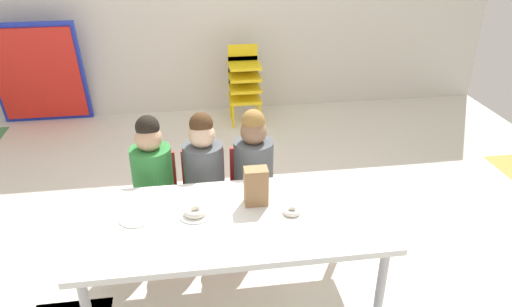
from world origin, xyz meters
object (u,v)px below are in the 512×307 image
(craft_table, at_px, (232,225))
(seated_child_near_camera, at_px, (152,169))
(paper_bag_brown, at_px, (256,186))
(seated_child_far_right, at_px, (253,162))
(donut_powdered_on_plate, at_px, (195,211))
(paper_plate_near_edge, at_px, (195,215))
(folded_activity_table, at_px, (38,74))
(paper_plate_center_table, at_px, (136,218))
(kid_chair_yellow_stack, at_px, (244,80))
(seated_child_middle_seat, at_px, (203,166))
(donut_powdered_loose, at_px, (292,211))

(craft_table, height_order, seated_child_near_camera, seated_child_near_camera)
(seated_child_near_camera, xyz_separation_m, paper_bag_brown, (0.60, -0.50, 0.12))
(seated_child_far_right, height_order, donut_powdered_on_plate, seated_child_far_right)
(craft_table, bearing_deg, paper_plate_near_edge, 164.55)
(seated_child_near_camera, relative_size, folded_activity_table, 0.84)
(folded_activity_table, bearing_deg, paper_plate_center_table, -67.19)
(kid_chair_yellow_stack, height_order, paper_bag_brown, kid_chair_yellow_stack)
(seated_child_far_right, xyz_separation_m, paper_plate_near_edge, (-0.40, -0.57, 0.01))
(craft_table, xyz_separation_m, paper_plate_near_edge, (-0.20, 0.05, 0.05))
(folded_activity_table, bearing_deg, donut_powdered_on_plate, -61.99)
(craft_table, distance_m, donut_powdered_on_plate, 0.22)
(seated_child_middle_seat, distance_m, paper_bag_brown, 0.58)
(craft_table, relative_size, paper_plate_center_table, 9.11)
(seated_child_middle_seat, distance_m, kid_chair_yellow_stack, 2.06)
(seated_child_near_camera, relative_size, paper_plate_near_edge, 5.10)
(seated_child_near_camera, distance_m, donut_powdered_loose, 1.00)
(seated_child_near_camera, xyz_separation_m, donut_powdered_loose, (0.78, -0.63, 0.02))
(seated_child_far_right, height_order, folded_activity_table, folded_activity_table)
(kid_chair_yellow_stack, relative_size, folded_activity_table, 0.74)
(seated_child_near_camera, height_order, donut_powdered_on_plate, seated_child_near_camera)
(folded_activity_table, distance_m, paper_plate_center_table, 3.02)
(paper_bag_brown, xyz_separation_m, donut_powdered_on_plate, (-0.34, -0.07, -0.08))
(seated_child_near_camera, height_order, seated_child_middle_seat, same)
(craft_table, xyz_separation_m, paper_bag_brown, (0.15, 0.13, 0.16))
(donut_powdered_loose, bearing_deg, donut_powdered_on_plate, 173.58)
(kid_chair_yellow_stack, relative_size, paper_bag_brown, 3.64)
(paper_plate_near_edge, bearing_deg, seated_child_middle_seat, 82.75)
(craft_table, xyz_separation_m, kid_chair_yellow_stack, (0.39, 2.61, -0.06))
(craft_table, bearing_deg, folded_activity_table, 120.57)
(folded_activity_table, height_order, paper_bag_brown, folded_activity_table)
(craft_table, bearing_deg, donut_powdered_on_plate, 164.55)
(seated_child_far_right, height_order, donut_powdered_loose, seated_child_far_right)
(paper_plate_center_table, height_order, donut_powdered_loose, donut_powdered_loose)
(paper_plate_center_table, distance_m, donut_powdered_on_plate, 0.32)
(kid_chair_yellow_stack, bearing_deg, donut_powdered_loose, -91.46)
(seated_child_far_right, distance_m, folded_activity_table, 2.91)
(paper_plate_near_edge, bearing_deg, paper_plate_center_table, 178.00)
(kid_chair_yellow_stack, xyz_separation_m, donut_powdered_loose, (-0.07, -2.62, 0.12))
(seated_child_far_right, bearing_deg, paper_plate_near_edge, -125.08)
(seated_child_far_right, xyz_separation_m, paper_bag_brown, (-0.06, -0.50, 0.12))
(paper_plate_center_table, xyz_separation_m, donut_powdered_on_plate, (0.32, -0.01, 0.02))
(seated_child_middle_seat, bearing_deg, kid_chair_yellow_stack, 75.45)
(paper_plate_near_edge, height_order, paper_plate_center_table, same)
(donut_powdered_on_plate, bearing_deg, donut_powdered_loose, -6.42)
(seated_child_near_camera, distance_m, kid_chair_yellow_stack, 2.16)
(seated_child_near_camera, distance_m, donut_powdered_on_plate, 0.63)
(craft_table, relative_size, seated_child_near_camera, 1.79)
(seated_child_middle_seat, height_order, seated_child_far_right, same)
(paper_bag_brown, distance_m, paper_plate_center_table, 0.67)
(kid_chair_yellow_stack, height_order, paper_plate_center_table, kid_chair_yellow_stack)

